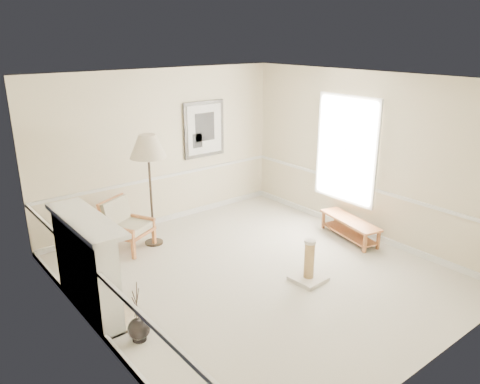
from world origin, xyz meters
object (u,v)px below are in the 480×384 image
object	(u,v)px
armchair	(124,223)
scratching_post	(309,268)
floor_vase	(139,329)
floor_lamp	(148,149)
bench	(350,226)

from	to	relation	value
armchair	scratching_post	xyz separation A→B (m)	(1.62, -2.72, -0.26)
floor_vase	scratching_post	bearing A→B (deg)	-5.82
floor_lamp	bench	size ratio (longest dim) A/B	1.46
floor_lamp	scratching_post	size ratio (longest dim) A/B	2.97
floor_lamp	bench	world-z (taller)	floor_lamp
floor_vase	floor_lamp	size ratio (longest dim) A/B	0.41
armchair	floor_lamp	size ratio (longest dim) A/B	0.47
bench	scratching_post	xyz separation A→B (m)	(-1.68, -0.60, -0.04)
floor_vase	bench	xyz separation A→B (m)	(4.30, 0.33, 0.10)
floor_vase	bench	world-z (taller)	floor_vase
floor_vase	scratching_post	size ratio (longest dim) A/B	1.22
floor_vase	scratching_post	world-z (taller)	floor_vase
floor_lamp	armchair	bearing A→B (deg)	163.41
armchair	bench	size ratio (longest dim) A/B	0.69
floor_vase	armchair	bearing A→B (deg)	67.83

